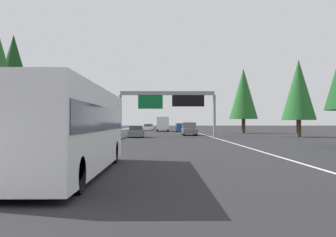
# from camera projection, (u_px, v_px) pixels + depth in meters

# --- Properties ---
(ground_plane) EXTENTS (320.00, 320.00, 0.00)m
(ground_plane) POSITION_uv_depth(u_px,v_px,m) (131.00, 134.00, 65.63)
(ground_plane) COLOR #262628
(median_barrier) EXTENTS (180.00, 0.56, 0.90)m
(median_barrier) POSITION_uv_depth(u_px,v_px,m) (137.00, 129.00, 85.63)
(median_barrier) COLOR #ADAAA3
(median_barrier) RESTS_ON ground
(shoulder_stripe_right) EXTENTS (160.00, 0.16, 0.01)m
(shoulder_stripe_right) POSITION_uv_depth(u_px,v_px,m) (196.00, 132.00, 75.80)
(shoulder_stripe_right) COLOR silver
(shoulder_stripe_right) RESTS_ON ground
(shoulder_stripe_median) EXTENTS (160.00, 0.16, 0.01)m
(shoulder_stripe_median) POSITION_uv_depth(u_px,v_px,m) (136.00, 132.00, 75.63)
(shoulder_stripe_median) COLOR silver
(shoulder_stripe_median) RESTS_ON ground
(sign_gantry_overhead) EXTENTS (0.50, 12.68, 5.94)m
(sign_gantry_overhead) POSITION_uv_depth(u_px,v_px,m) (169.00, 100.00, 52.34)
(sign_gantry_overhead) COLOR gray
(sign_gantry_overhead) RESTS_ON ground
(bus_near_right) EXTENTS (11.50, 2.55, 3.10)m
(bus_near_right) POSITION_uv_depth(u_px,v_px,m) (70.00, 127.00, 14.52)
(bus_near_right) COLOR white
(bus_near_right) RESTS_ON ground
(sedan_distant_a) EXTENTS (4.40, 1.80, 1.47)m
(sedan_distant_a) POSITION_uv_depth(u_px,v_px,m) (136.00, 132.00, 49.78)
(sedan_distant_a) COLOR slate
(sedan_distant_a) RESTS_ON ground
(pickup_distant_b) EXTENTS (5.60, 2.00, 1.86)m
(pickup_distant_b) POSITION_uv_depth(u_px,v_px,m) (189.00, 129.00, 57.90)
(pickup_distant_b) COLOR slate
(pickup_distant_b) RESTS_ON ground
(box_truck_far_right) EXTENTS (8.50, 2.40, 2.95)m
(box_truck_far_right) POSITION_uv_depth(u_px,v_px,m) (163.00, 124.00, 82.41)
(box_truck_far_right) COLOR white
(box_truck_far_right) RESTS_ON ground
(sedan_far_left) EXTENTS (4.40, 1.80, 1.47)m
(sedan_far_left) POSITION_uv_depth(u_px,v_px,m) (148.00, 128.00, 89.53)
(sedan_far_left) COLOR white
(sedan_far_left) RESTS_ON ground
(sedan_mid_left) EXTENTS (4.40, 1.80, 1.47)m
(sedan_mid_left) POSITION_uv_depth(u_px,v_px,m) (150.00, 127.00, 102.38)
(sedan_mid_left) COLOR white
(sedan_mid_left) RESTS_ON ground
(minivan_mid_center) EXTENTS (5.00, 1.95, 1.69)m
(minivan_mid_center) POSITION_uv_depth(u_px,v_px,m) (181.00, 127.00, 78.50)
(minivan_mid_center) COLOR #1E4793
(minivan_mid_center) RESTS_ON ground
(conifer_right_near) EXTENTS (4.36, 4.36, 9.90)m
(conifer_right_near) POSITION_uv_depth(u_px,v_px,m) (299.00, 90.00, 51.09)
(conifer_right_near) COLOR #4C3823
(conifer_right_near) RESTS_ON ground
(conifer_right_mid) EXTENTS (4.91, 4.91, 11.17)m
(conifer_right_mid) POSITION_uv_depth(u_px,v_px,m) (243.00, 94.00, 69.10)
(conifer_right_mid) COLOR #4C3823
(conifer_right_mid) RESTS_ON ground
(conifer_left_mid) EXTENTS (6.88, 6.88, 15.63)m
(conifer_left_mid) POSITION_uv_depth(u_px,v_px,m) (13.00, 74.00, 62.66)
(conifer_left_mid) COLOR #4C3823
(conifer_left_mid) RESTS_ON ground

